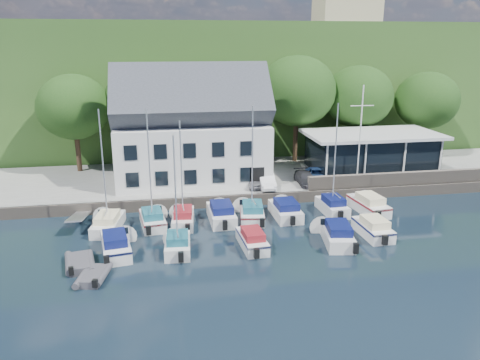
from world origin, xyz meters
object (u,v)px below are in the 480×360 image
Objects in this scene: car_silver at (253,180)px; boat_r1_3 at (221,212)px; flagpole at (360,136)px; boat_r1_0 at (104,177)px; boat_r1_2 at (181,172)px; boat_r1_6 at (335,160)px; car_blue at (317,175)px; boat_r1_4 at (252,167)px; car_white at (266,180)px; car_dgrey at (306,178)px; boat_r2_1 at (175,192)px; boat_r2_0 at (116,243)px; boat_r1_1 at (150,173)px; club_pavilion at (371,153)px; boat_r2_3 at (337,232)px; boat_r2_4 at (373,226)px; boat_r2_2 at (252,238)px; harbor_building at (192,135)px; dinghy_0 at (80,262)px; boat_r1_7 at (368,203)px; boat_r1_5 at (285,208)px; dinghy_1 at (93,275)px.

car_silver is 6.74m from boat_r1_3.
flagpole is 1.10× the size of boat_r1_0.
boat_r1_2 is 12.52m from boat_r1_6.
flagpole is (3.35, -1.59, 3.94)m from car_blue.
car_silver is 6.29m from boat_r1_4.
car_white is 7.29m from boat_r1_6.
boat_r1_3 is at bearing -128.89° from car_white.
car_dgrey is 8.72m from boat_r1_4.
car_dgrey is at bearing -7.49° from car_silver.
boat_r1_2 is 0.99× the size of boat_r2_1.
car_dgrey reaches higher than boat_r2_0.
boat_r1_1 is 6.24m from boat_r2_0.
car_white is (1.19, -0.44, 0.05)m from car_silver.
club_pavilion reaches higher than car_dgrey.
boat_r2_3 is at bearing -20.70° from boat_r1_2.
boat_r2_3 is 1.17× the size of boat_r2_4.
boat_r1_1 is at bearing 140.06° from boat_r2_2.
harbor_building is 18.06m from dinghy_0.
flagpole is at bearing -9.32° from car_dgrey.
boat_r1_3 is 0.72× the size of boat_r2_1.
boat_r1_1 is (3.36, 0.12, 0.11)m from boat_r1_0.
boat_r1_7 is 2.07× the size of dinghy_0.
boat_r1_2 reaches higher than boat_r1_5.
boat_r2_2 is at bearing -16.98° from boat_r1_0.
boat_r1_5 reaches higher than dinghy_0.
boat_r2_1 is at bearing -130.97° from car_silver.
dinghy_1 is (-10.40, -2.94, -0.36)m from boat_r2_2.
car_silver reaches higher than boat_r1_7.
harbor_building is 12.09m from boat_r1_5.
car_dgrey is at bearing 31.38° from boat_r1_3.
harbor_building reaches higher than car_white.
car_dgrey is at bearing 22.49° from boat_r2_0.
boat_r1_6 reaches higher than boat_r1_5.
boat_r2_3 is at bearing -122.48° from club_pavilion.
boat_r1_2 reaches higher than dinghy_0.
car_white is 0.42× the size of boat_r1_6.
harbor_building is 3.72× the size of car_white.
boat_r1_3 is 12.56m from boat_r1_7.
dinghy_0 is (-10.00, -6.37, -0.42)m from boat_r1_3.
club_pavilion is 9.43m from boat_r1_7.
boat_r2_0 is (-10.38, -4.75, -3.58)m from boat_r1_4.
car_white is 18.85m from dinghy_0.
club_pavilion is 1.54× the size of boat_r1_2.
flagpole reaches higher than club_pavilion.
boat_r1_1 reaches higher than boat_r2_3.
boat_r1_4 is at bearing 147.15° from boat_r2_4.
boat_r2_2 is at bearing -140.38° from flagpole.
boat_r1_2 is (2.37, -0.03, -0.01)m from boat_r1_1.
car_white is 9.44m from flagpole.
boat_r2_1 reaches higher than car_white.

